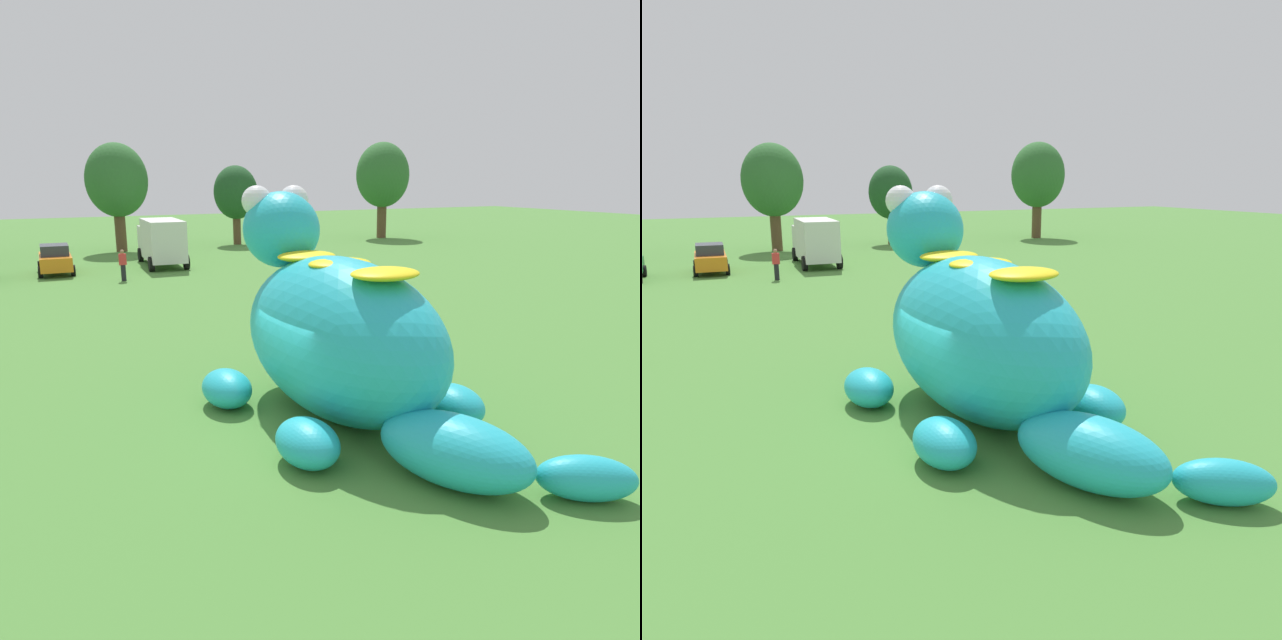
{
  "view_description": "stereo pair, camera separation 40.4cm",
  "coord_description": "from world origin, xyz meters",
  "views": [
    {
      "loc": [
        -5.12,
        -11.42,
        5.48
      ],
      "look_at": [
        1.19,
        1.14,
        2.09
      ],
      "focal_mm": 33.11,
      "sensor_mm": 36.0,
      "label": 1
    },
    {
      "loc": [
        -4.76,
        -11.6,
        5.48
      ],
      "look_at": [
        1.19,
        1.14,
        2.09
      ],
      "focal_mm": 33.11,
      "sensor_mm": 36.0,
      "label": 2
    }
  ],
  "objects": [
    {
      "name": "giant_inflatable_creature",
      "position": [
        1.2,
        0.13,
        1.94
      ],
      "size": [
        5.81,
        10.12,
        5.3
      ],
      "color": "#23B2C6",
      "rests_on": "ground"
    },
    {
      "name": "car_orange",
      "position": [
        -3.57,
        26.15,
        0.86
      ],
      "size": [
        2.02,
        4.14,
        1.72
      ],
      "color": "orange",
      "rests_on": "ground"
    },
    {
      "name": "tree_centre",
      "position": [
        25.12,
        35.93,
        5.68
      ],
      "size": [
        4.89,
        4.89,
        8.68
      ],
      "color": "brown",
      "rests_on": "ground"
    },
    {
      "name": "ground_plane",
      "position": [
        0.0,
        0.0,
        0.0
      ],
      "size": [
        160.0,
        160.0,
        0.0
      ],
      "primitive_type": "plane",
      "color": "#4C8438"
    },
    {
      "name": "box_truck",
      "position": [
        2.73,
        26.79,
        1.6
      ],
      "size": [
        2.54,
        6.47,
        2.95
      ],
      "color": "silver",
      "rests_on": "ground"
    },
    {
      "name": "spectator_wandering",
      "position": [
        -0.41,
        21.85,
        0.85
      ],
      "size": [
        0.38,
        0.26,
        1.71
      ],
      "color": "black",
      "rests_on": "ground"
    },
    {
      "name": "tree_mid_left",
      "position": [
        1.57,
        35.71,
        5.26
      ],
      "size": [
        4.53,
        4.53,
        8.04
      ],
      "color": "brown",
      "rests_on": "ground"
    },
    {
      "name": "tree_centre_left",
      "position": [
        11.14,
        36.59,
        4.25
      ],
      "size": [
        3.66,
        3.66,
        6.5
      ],
      "color": "brown",
      "rests_on": "ground"
    }
  ]
}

